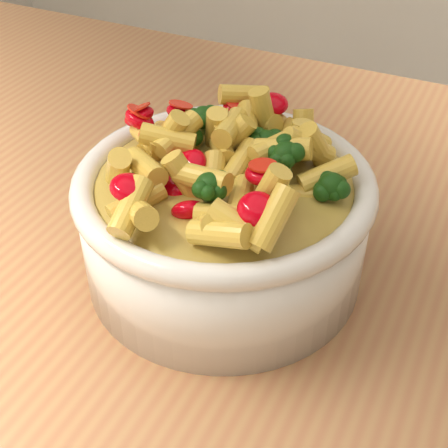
% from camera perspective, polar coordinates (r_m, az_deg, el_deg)
% --- Properties ---
extents(table, '(1.20, 0.80, 0.90)m').
position_cam_1_polar(table, '(0.61, -2.39, -8.55)').
color(table, '#A97748').
rests_on(table, ground).
extents(serving_bowl, '(0.22, 0.22, 0.10)m').
position_cam_1_polar(serving_bowl, '(0.47, 0.00, 0.11)').
color(serving_bowl, silver).
rests_on(serving_bowl, table).
extents(pasta_salad, '(0.18, 0.18, 0.04)m').
position_cam_1_polar(pasta_salad, '(0.44, 0.00, 6.20)').
color(pasta_salad, '#F7C14E').
rests_on(pasta_salad, serving_bowl).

